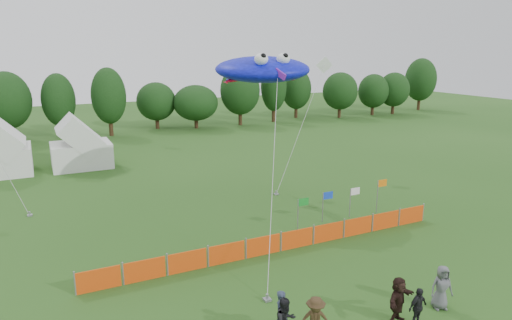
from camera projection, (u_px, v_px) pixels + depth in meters
name	position (u px, v px, depth m)	size (l,w,h in m)	color
treeline	(130.00, 99.00, 56.13)	(104.57, 8.78, 8.36)	#382314
tent_left	(3.00, 152.00, 37.87)	(4.29, 4.29, 3.79)	white
tent_right	(81.00, 147.00, 40.18)	(5.05, 4.04, 3.56)	silver
barrier_fence	(280.00, 242.00, 23.58)	(19.90, 0.06, 1.00)	#DA430C
flag_row	(341.00, 199.00, 27.77)	(6.73, 0.48, 2.16)	gray
spectator_a	(282.00, 315.00, 16.36)	(0.68, 0.45, 1.87)	#293145
spectator_d	(418.00, 307.00, 17.13)	(0.92, 0.38, 1.56)	black
spectator_e	(442.00, 287.00, 18.29)	(0.90, 0.58, 1.84)	#55565B
spectator_f	(398.00, 300.00, 17.38)	(1.71, 0.55, 1.85)	black
stingray_kite	(260.00, 69.00, 29.20)	(9.11, 19.20, 10.07)	#1018EE
small_kite_white	(314.00, 92.00, 36.42)	(7.66, 4.77, 9.65)	white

